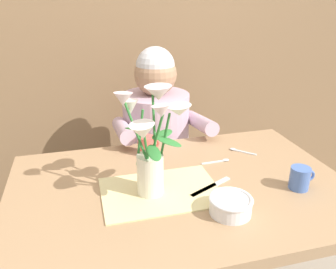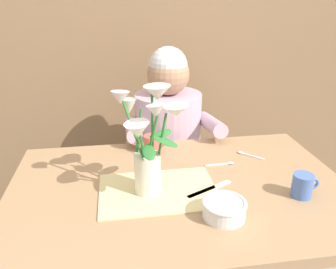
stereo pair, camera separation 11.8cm
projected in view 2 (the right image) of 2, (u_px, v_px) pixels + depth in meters
The scene contains 11 objects.
wood_panel_backdrop at pixel (147, 15), 1.97m from camera, with size 4.00×0.10×2.50m, color brown.
dining_table at pixel (179, 209), 1.25m from camera, with size 1.20×0.80×0.74m.
seated_person at pixel (168, 155), 1.85m from camera, with size 0.45×0.47×1.14m.
striped_placemat at pixel (158, 191), 1.18m from camera, with size 0.40×0.28×0.01m, color beige.
flower_vase at pixel (148, 139), 1.10m from camera, with size 0.26×0.21×0.36m.
ceramic_bowl at pixel (224, 208), 1.03m from camera, with size 0.14×0.14×0.06m.
dinner_knife at pixel (209, 189), 1.19m from camera, with size 0.19×0.02×0.01m, color silver.
tea_cup at pixel (152, 144), 1.44m from camera, with size 0.09×0.07×0.08m.
coffee_cup at pixel (303, 185), 1.14m from camera, with size 0.09×0.07×0.08m.
spoon_0 at pixel (246, 154), 1.44m from camera, with size 0.09×0.09×0.01m.
spoon_1 at pixel (224, 164), 1.36m from camera, with size 0.12×0.02×0.01m.
Camera 2 is at (-0.20, -1.03, 1.37)m, focal length 36.65 mm.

